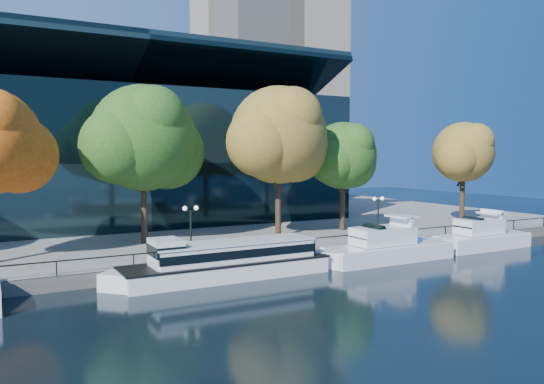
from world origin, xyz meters
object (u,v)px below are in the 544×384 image
tree_4 (344,157)px  tree_5 (464,154)px  tour_boat (222,260)px  cruiser_near (383,248)px  lamp_2 (378,208)px  tree_3 (280,137)px  cruiser_far (479,237)px  tree_2 (145,140)px  lamp_1 (191,220)px

tree_4 → tree_5: size_ratio=0.97×
tour_boat → cruiser_near: size_ratio=1.29×
cruiser_near → tree_4: bearing=69.9°
tree_5 → lamp_2: 17.57m
tree_3 → cruiser_far: bearing=-31.4°
cruiser_far → tree_2: tree_2 is taller
tree_4 → tree_5: 15.12m
cruiser_near → tree_3: tree_3 is taller
cruiser_far → lamp_1: lamp_1 is taller
tour_boat → lamp_2: 17.36m
cruiser_near → tree_5: bearing=24.3°
cruiser_near → lamp_1: size_ratio=3.22×
tree_5 → lamp_2: bearing=-164.2°
lamp_1 → lamp_2: (18.07, 0.00, 0.00)m
tour_boat → tree_4: tree_4 is taller
cruiser_far → tree_5: bearing=49.3°
tour_boat → cruiser_near: (14.13, -0.79, -0.18)m
tree_5 → tree_4: bearing=170.6°
tree_2 → lamp_1: bearing=-83.5°
tree_3 → tree_4: size_ratio=1.27×
cruiser_near → tree_3: bearing=112.6°
tour_boat → lamp_2: size_ratio=4.14×
tree_3 → tree_5: bearing=-3.6°
tree_2 → lamp_2: tree_2 is taller
tree_4 → lamp_1: size_ratio=2.79×
tree_5 → lamp_2: (-16.21, -4.57, -5.03)m
tree_5 → cruiser_far: bearing=-130.7°
cruiser_near → lamp_2: (2.73, 3.98, 2.81)m
cruiser_near → tree_2: size_ratio=0.93×
cruiser_near → tree_4: tree_4 is taller
tree_3 → lamp_2: (6.90, -6.04, -6.54)m
tree_2 → lamp_2: bearing=-24.5°
tour_boat → cruiser_far: cruiser_far is taller
lamp_1 → tree_5: bearing=7.6°
lamp_2 → lamp_1: bearing=180.0°
tour_boat → tree_2: 14.94m
cruiser_near → tree_4: 13.89m
tree_4 → tour_boat: bearing=-150.6°
cruiser_near → lamp_2: bearing=55.6°
cruiser_far → tree_3: (-15.97, 9.75, 9.36)m
tour_boat → lamp_1: bearing=110.8°
lamp_1 → cruiser_near: bearing=-14.5°
tree_4 → cruiser_far: bearing=-54.1°
tree_3 → tree_4: 8.48m
cruiser_far → tree_4: 15.22m
lamp_1 → lamp_2: same height
cruiser_far → lamp_1: bearing=172.2°
tree_2 → lamp_1: size_ratio=3.47×
tree_3 → lamp_1: (-11.17, -6.04, -6.54)m
lamp_1 → lamp_2: size_ratio=1.00×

